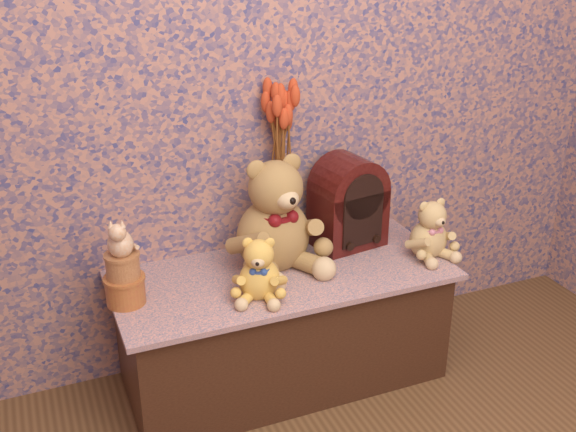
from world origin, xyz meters
The scene contains 10 objects.
display_shelf centered at (0.00, 1.24, 0.23)m, with size 1.21×0.54×0.45m, color #3C537A.
teddy_large centered at (-0.01, 1.31, 0.68)m, with size 0.35×0.42×0.45m, color #A16C3E, non-canonical shape.
teddy_medium centered at (-0.13, 1.12, 0.57)m, with size 0.18×0.22×0.23m, color gold, non-canonical shape.
teddy_small centered at (0.56, 1.16, 0.57)m, with size 0.19×0.23×0.24m, color tan, non-canonical shape.
cathedral_radio centered at (0.32, 1.37, 0.63)m, with size 0.26×0.19×0.36m, color #3A0C0A, non-canonical shape.
ceramic_vase centered at (0.06, 1.43, 0.56)m, with size 0.13×0.13×0.21m, color tan.
dried_stalks centered at (0.06, 1.43, 0.89)m, with size 0.23×0.23×0.44m, color #C94120, non-canonical shape.
biscuit_tin_lower centered at (-0.56, 1.24, 0.50)m, with size 0.13×0.13×0.09m, color #BE8C37.
biscuit_tin_upper centered at (-0.56, 1.24, 0.59)m, with size 0.11×0.11×0.08m, color tan.
cat_figurine centered at (-0.56, 1.24, 0.70)m, with size 0.10×0.11×0.14m, color silver, non-canonical shape.
Camera 1 is at (-0.81, -0.78, 1.63)m, focal length 42.96 mm.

